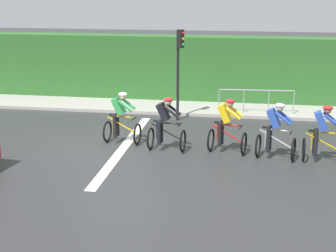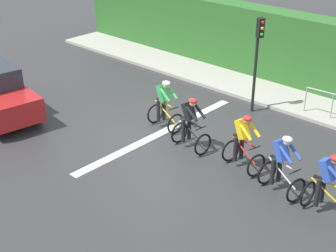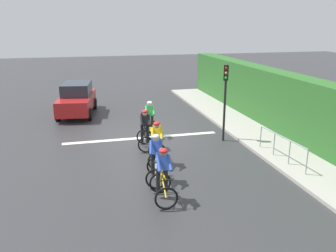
{
  "view_description": "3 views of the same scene",
  "coord_description": "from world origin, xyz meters",
  "px_view_note": "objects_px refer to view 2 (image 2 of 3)",
  "views": [
    {
      "loc": [
        14.4,
        3.8,
        4.93
      ],
      "look_at": [
        0.38,
        1.54,
        0.86
      ],
      "focal_mm": 53.44,
      "sensor_mm": 36.0,
      "label": 1
    },
    {
      "loc": [
        10.26,
        9.88,
        7.31
      ],
      "look_at": [
        0.86,
        1.23,
        0.96
      ],
      "focal_mm": 53.04,
      "sensor_mm": 36.0,
      "label": 2
    },
    {
      "loc": [
        2.49,
        15.07,
        5.07
      ],
      "look_at": [
        -0.72,
        2.1,
        1.09
      ],
      "focal_mm": 37.66,
      "sensor_mm": 36.0,
      "label": 3
    }
  ],
  "objects_px": {
    "cyclist_lead": "(328,186)",
    "cyclist_trailing": "(164,105)",
    "cyclist_fourth": "(190,124)",
    "traffic_light_near_crossing": "(258,51)",
    "cyclist_mid": "(243,143)",
    "cyclist_second": "(282,165)"
  },
  "relations": [
    {
      "from": "cyclist_lead",
      "to": "cyclist_trailing",
      "type": "distance_m",
      "value": 6.11
    },
    {
      "from": "cyclist_fourth",
      "to": "traffic_light_near_crossing",
      "type": "height_order",
      "value": "traffic_light_near_crossing"
    },
    {
      "from": "cyclist_fourth",
      "to": "traffic_light_near_crossing",
      "type": "relative_size",
      "value": 0.5
    },
    {
      "from": "traffic_light_near_crossing",
      "to": "cyclist_fourth",
      "type": "bearing_deg",
      "value": 1.13
    },
    {
      "from": "cyclist_lead",
      "to": "traffic_light_near_crossing",
      "type": "bearing_deg",
      "value": -129.53
    },
    {
      "from": "cyclist_mid",
      "to": "traffic_light_near_crossing",
      "type": "height_order",
      "value": "traffic_light_near_crossing"
    },
    {
      "from": "cyclist_lead",
      "to": "cyclist_trailing",
      "type": "xyz_separation_m",
      "value": [
        -0.8,
        -6.06,
        0.0
      ]
    },
    {
      "from": "cyclist_lead",
      "to": "cyclist_mid",
      "type": "height_order",
      "value": "same"
    },
    {
      "from": "cyclist_mid",
      "to": "cyclist_trailing",
      "type": "xyz_separation_m",
      "value": [
        -0.39,
        -3.34,
        0.0
      ]
    },
    {
      "from": "cyclist_lead",
      "to": "cyclist_fourth",
      "type": "height_order",
      "value": "same"
    },
    {
      "from": "cyclist_trailing",
      "to": "cyclist_second",
      "type": "bearing_deg",
      "value": 81.38
    },
    {
      "from": "cyclist_lead",
      "to": "cyclist_trailing",
      "type": "relative_size",
      "value": 1.0
    },
    {
      "from": "cyclist_mid",
      "to": "traffic_light_near_crossing",
      "type": "xyz_separation_m",
      "value": [
        -3.4,
        -1.9,
        1.43
      ]
    },
    {
      "from": "cyclist_lead",
      "to": "cyclist_mid",
      "type": "bearing_deg",
      "value": -98.62
    },
    {
      "from": "cyclist_lead",
      "to": "traffic_light_near_crossing",
      "type": "height_order",
      "value": "traffic_light_near_crossing"
    },
    {
      "from": "cyclist_mid",
      "to": "cyclist_second",
      "type": "bearing_deg",
      "value": 76.79
    },
    {
      "from": "cyclist_second",
      "to": "cyclist_fourth",
      "type": "bearing_deg",
      "value": -93.97
    },
    {
      "from": "cyclist_second",
      "to": "traffic_light_near_crossing",
      "type": "xyz_separation_m",
      "value": [
        -3.73,
        -3.31,
        1.43
      ]
    },
    {
      "from": "cyclist_mid",
      "to": "cyclist_trailing",
      "type": "height_order",
      "value": "same"
    },
    {
      "from": "cyclist_mid",
      "to": "cyclist_trailing",
      "type": "distance_m",
      "value": 3.37
    },
    {
      "from": "traffic_light_near_crossing",
      "to": "cyclist_trailing",
      "type": "bearing_deg",
      "value": -25.66
    },
    {
      "from": "cyclist_lead",
      "to": "traffic_light_near_crossing",
      "type": "xyz_separation_m",
      "value": [
        -3.81,
        -4.61,
        1.43
      ]
    }
  ]
}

